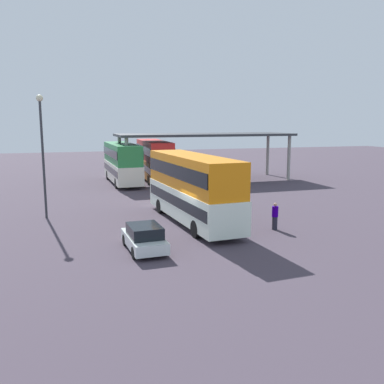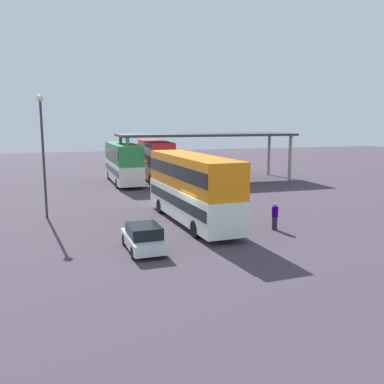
{
  "view_description": "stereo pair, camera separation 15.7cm",
  "coord_description": "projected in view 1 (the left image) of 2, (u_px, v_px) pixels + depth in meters",
  "views": [
    {
      "loc": [
        -7.56,
        -22.5,
        6.47
      ],
      "look_at": [
        0.21,
        2.63,
        2.0
      ],
      "focal_mm": 39.05,
      "sensor_mm": 36.0,
      "label": 1
    },
    {
      "loc": [
        -7.41,
        -22.54,
        6.47
      ],
      "look_at": [
        0.21,
        2.63,
        2.0
      ],
      "focal_mm": 39.05,
      "sensor_mm": 36.0,
      "label": 2
    }
  ],
  "objects": [
    {
      "name": "pedestrian_waiting",
      "position": [
        275.0,
        216.0,
        25.11
      ],
      "size": [
        0.38,
        0.38,
        1.65
      ],
      "rotation": [
        0.0,
        0.0,
        3.9
      ],
      "color": "#262633",
      "rests_on": "ground_plane"
    },
    {
      "name": "lamppost_tall",
      "position": [
        42.0,
        142.0,
        27.44
      ],
      "size": [
        0.44,
        0.44,
        8.17
      ],
      "color": "#33353A",
      "rests_on": "ground_plane"
    },
    {
      "name": "ground_plane",
      "position": [
        202.0,
        233.0,
        24.48
      ],
      "size": [
        140.0,
        140.0,
        0.0
      ],
      "primitive_type": "plane",
      "color": "#423843"
    },
    {
      "name": "parked_hatchback",
      "position": [
        144.0,
        238.0,
        21.02
      ],
      "size": [
        1.82,
        3.83,
        1.35
      ],
      "rotation": [
        0.0,
        0.0,
        1.62
      ],
      "color": "silver",
      "rests_on": "ground_plane"
    },
    {
      "name": "double_decker_near_canopy",
      "position": [
        122.0,
        162.0,
        43.77
      ],
      "size": [
        2.75,
        10.68,
        4.17
      ],
      "rotation": [
        0.0,
        0.0,
        1.59
      ],
      "color": "silver",
      "rests_on": "ground_plane"
    },
    {
      "name": "depot_canopy",
      "position": [
        205.0,
        137.0,
        45.38
      ],
      "size": [
        19.18,
        6.31,
        5.15
      ],
      "rotation": [
        0.0,
        0.0,
        0.01
      ],
      "color": "#33353A",
      "rests_on": "ground_plane"
    },
    {
      "name": "double_decker_mid_row",
      "position": [
        154.0,
        159.0,
        46.08
      ],
      "size": [
        2.98,
        11.45,
        4.35
      ],
      "rotation": [
        0.0,
        0.0,
        1.53
      ],
      "color": "orange",
      "rests_on": "ground_plane"
    },
    {
      "name": "double_decker_main",
      "position": [
        192.0,
        186.0,
        26.62
      ],
      "size": [
        3.27,
        11.19,
        4.35
      ],
      "rotation": [
        0.0,
        0.0,
        1.64
      ],
      "color": "white",
      "rests_on": "ground_plane"
    }
  ]
}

